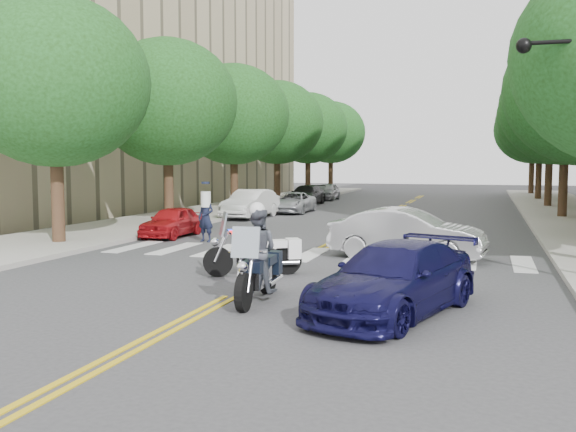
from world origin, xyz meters
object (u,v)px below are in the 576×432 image
at_px(motorcycle_police, 258,257).
at_px(officer_standing, 206,218).
at_px(sedan_blue, 394,279).
at_px(convertible, 407,234).
at_px(motorcycle_parked, 262,253).

xyz_separation_m(motorcycle_police, officer_standing, (-5.12, 8.66, -0.04)).
height_order(officer_standing, sedan_blue, officer_standing).
xyz_separation_m(convertible, sedan_blue, (0.60, -7.07, -0.07)).
distance_m(officer_standing, convertible, 7.62).
distance_m(motorcycle_parked, officer_standing, 7.14).
xyz_separation_m(motorcycle_parked, sedan_blue, (3.80, -3.21, 0.11)).
relative_size(motorcycle_parked, convertible, 0.51).
relative_size(motorcycle_parked, officer_standing, 1.33).
distance_m(officer_standing, sedan_blue, 12.02).
relative_size(motorcycle_police, officer_standing, 1.46).
xyz_separation_m(motorcycle_police, convertible, (2.25, 6.74, -0.17)).
distance_m(convertible, sedan_blue, 7.10).
bearing_deg(sedan_blue, motorcycle_police, -168.17).
xyz_separation_m(motorcycle_parked, convertible, (3.20, 3.86, 0.18)).
height_order(motorcycle_police, motorcycle_parked, motorcycle_police).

